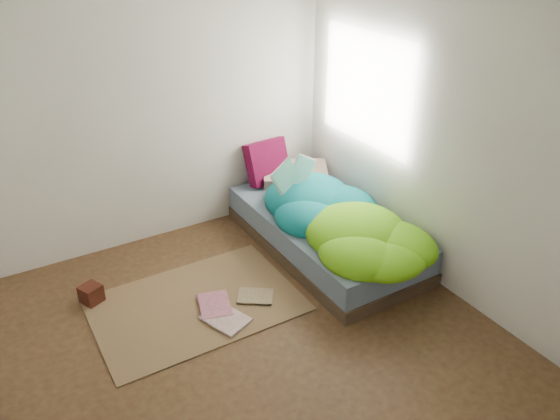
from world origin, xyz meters
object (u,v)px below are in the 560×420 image
object	(u,v)px
open_book	(294,163)
floor_book_a	(214,328)
floor_book_b	(199,308)
bed	(324,233)
wooden_box	(91,294)
pillow_magenta	(267,162)

from	to	relation	value
open_book	floor_book_a	bearing A→B (deg)	-155.88
open_book	floor_book_b	world-z (taller)	open_book
bed	floor_book_b	world-z (taller)	bed
floor_book_a	floor_book_b	size ratio (longest dim) A/B	1.04
bed	open_book	bearing A→B (deg)	124.56
open_book	floor_book_b	xyz separation A→B (m)	(-1.20, -0.51, -0.78)
bed	floor_book_a	size ratio (longest dim) A/B	5.80
floor_book_a	wooden_box	bearing A→B (deg)	110.01
wooden_box	floor_book_a	size ratio (longest dim) A/B	0.43
floor_book_a	floor_book_b	bearing A→B (deg)	70.25
pillow_magenta	wooden_box	distance (m)	2.14
pillow_magenta	wooden_box	xyz separation A→B (m)	(-1.99, -0.63, -0.47)
bed	wooden_box	xyz separation A→B (m)	(-2.08, 0.29, -0.08)
open_book	wooden_box	bearing A→B (deg)	169.92
pillow_magenta	open_book	xyz separation A→B (m)	(-0.09, -0.65, 0.25)
pillow_magenta	floor_book_b	xyz separation A→B (m)	(-1.29, -1.17, -0.53)
bed	pillow_magenta	distance (m)	1.00
bed	pillow_magenta	size ratio (longest dim) A/B	4.61
floor_book_b	wooden_box	bearing A→B (deg)	158.33
open_book	floor_book_a	size ratio (longest dim) A/B	1.22
floor_book_b	bed	bearing A→B (deg)	26.48
wooden_box	pillow_magenta	bearing A→B (deg)	17.49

